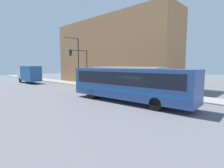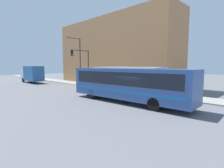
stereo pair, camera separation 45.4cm
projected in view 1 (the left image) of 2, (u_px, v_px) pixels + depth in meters
The scene contains 11 objects.
ground_plane at pixel (135, 104), 15.44m from camera, with size 120.00×120.00×0.00m, color slate.
sidewalk at pixel (70, 83), 33.54m from camera, with size 3.05×70.00×0.13m.
building_facade at pixel (110, 52), 31.61m from camera, with size 6.00×24.77×11.55m.
city_bus at pixel (128, 82), 15.99m from camera, with size 3.17×12.27×3.26m.
delivery_truck at pixel (29, 74), 33.79m from camera, with size 2.21×6.73×3.26m.
fire_hydrant at pixel (147, 90), 20.43m from camera, with size 0.27×0.36×0.77m.
traffic_light_pole at pixel (81, 61), 27.35m from camera, with size 3.28×0.35×5.71m.
parking_meter at pixel (101, 81), 25.93m from camera, with size 0.14×0.14×1.35m.
street_lamp at pixel (76, 57), 29.48m from camera, with size 3.15×0.28×7.82m.
pedestrian_near_corner at pixel (88, 80), 29.02m from camera, with size 0.34×0.34×1.77m.
pedestrian_mid_block at pixel (131, 83), 23.39m from camera, with size 0.34×0.34×1.72m.
Camera 1 is at (-12.35, -9.04, 3.42)m, focal length 28.00 mm.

